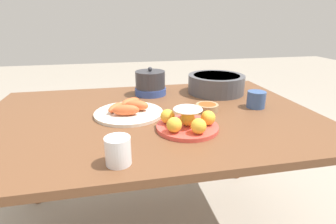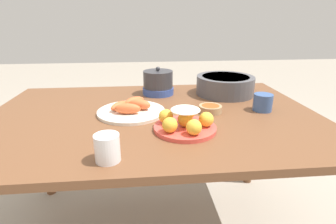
# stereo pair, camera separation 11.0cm
# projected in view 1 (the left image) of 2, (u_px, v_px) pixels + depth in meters

# --- Properties ---
(dining_table) EXTENTS (1.51, 1.02, 0.74)m
(dining_table) POSITION_uv_depth(u_px,v_px,m) (152.00, 130.00, 1.23)
(dining_table) COLOR brown
(dining_table) RESTS_ON ground_plane
(cake_plate) EXTENTS (0.24, 0.24, 0.09)m
(cake_plate) POSITION_uv_depth(u_px,v_px,m) (187.00, 121.00, 1.02)
(cake_plate) COLOR #E04C42
(cake_plate) RESTS_ON dining_table
(serving_bowl) EXTENTS (0.32, 0.32, 0.10)m
(serving_bowl) POSITION_uv_depth(u_px,v_px,m) (216.00, 83.00, 1.51)
(serving_bowl) COLOR #4C4C51
(serving_bowl) RESTS_ON dining_table
(sauce_bowl) EXTENTS (0.11, 0.11, 0.03)m
(sauce_bowl) POSITION_uv_depth(u_px,v_px,m) (207.00, 107.00, 1.23)
(sauce_bowl) COLOR tan
(sauce_bowl) RESTS_ON dining_table
(seafood_platter) EXTENTS (0.31, 0.31, 0.06)m
(seafood_platter) POSITION_uv_depth(u_px,v_px,m) (129.00, 110.00, 1.18)
(seafood_platter) COLOR silver
(seafood_platter) RESTS_ON dining_table
(cup_near) EXTENTS (0.08, 0.08, 0.09)m
(cup_near) POSITION_uv_depth(u_px,v_px,m) (118.00, 151.00, 0.78)
(cup_near) COLOR white
(cup_near) RESTS_ON dining_table
(cup_far) EXTENTS (0.09, 0.09, 0.08)m
(cup_far) POSITION_uv_depth(u_px,v_px,m) (256.00, 99.00, 1.27)
(cup_far) COLOR #38568E
(cup_far) RESTS_ON dining_table
(warming_pot) EXTENTS (0.18, 0.18, 0.16)m
(warming_pot) POSITION_uv_depth(u_px,v_px,m) (150.00, 83.00, 1.47)
(warming_pot) COLOR #334C99
(warming_pot) RESTS_ON dining_table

